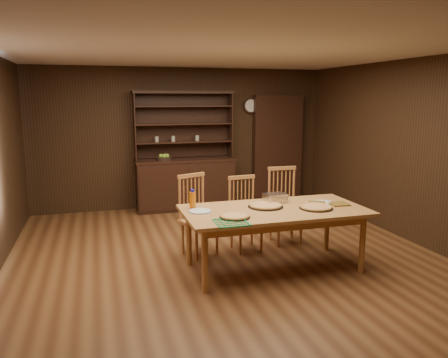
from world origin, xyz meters
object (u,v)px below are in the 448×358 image
object	(u,v)px
chair_center	(244,211)
chair_right	(284,202)
china_hutch	(185,177)
juice_bottle	(193,200)
dining_table	(274,214)
chair_left	(196,212)

from	to	relation	value
chair_center	chair_right	bearing A→B (deg)	5.00
china_hutch	juice_bottle	xyz separation A→B (m)	(-0.49, -2.90, 0.26)
chair_center	juice_bottle	bearing A→B (deg)	-154.30
china_hutch	chair_center	distance (m)	2.41
china_hutch	dining_table	world-z (taller)	china_hutch
chair_left	juice_bottle	xyz separation A→B (m)	(-0.15, -0.51, 0.29)
china_hutch	chair_center	xyz separation A→B (m)	(0.34, -2.39, -0.06)
dining_table	chair_right	size ratio (longest dim) A/B	2.01
chair_center	chair_right	world-z (taller)	chair_right
dining_table	chair_right	world-z (taller)	chair_right
dining_table	chair_center	world-z (taller)	chair_center
china_hutch	dining_table	xyz separation A→B (m)	(0.43, -3.20, 0.09)
juice_bottle	chair_right	bearing A→B (deg)	23.58
china_hutch	chair_left	bearing A→B (deg)	-98.08
china_hutch	chair_left	world-z (taller)	china_hutch
juice_bottle	dining_table	bearing A→B (deg)	-17.46
dining_table	chair_center	bearing A→B (deg)	96.84
chair_right	dining_table	bearing A→B (deg)	-118.63
china_hutch	chair_right	bearing A→B (deg)	-66.52
chair_center	chair_right	xyz separation A→B (m)	(0.64, 0.13, 0.04)
chair_left	chair_center	bearing A→B (deg)	-22.64
china_hutch	dining_table	bearing A→B (deg)	-82.26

